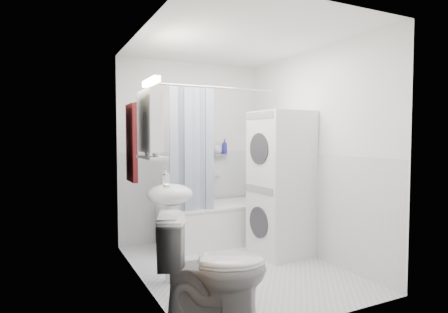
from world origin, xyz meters
name	(u,v)px	position (x,y,z in m)	size (l,w,h in m)	color
floor	(237,267)	(0.00, 0.00, 0.00)	(2.60, 2.60, 0.00)	silver
room_walls	(237,128)	(0.00, 0.00, 1.49)	(2.60, 2.60, 2.60)	white
wainscot	(225,207)	(0.00, 0.29, 0.60)	(1.98, 2.58, 2.58)	white
door	(166,186)	(-0.95, -0.55, 1.00)	(0.05, 2.00, 2.00)	brown
bathtub	(213,222)	(0.14, 0.92, 0.29)	(1.37, 0.65, 0.52)	white
tub_spout	(216,177)	(0.34, 1.25, 0.84)	(0.04, 0.04, 0.12)	silver
curtain_rod	(222,88)	(0.14, 0.66, 2.00)	(0.02, 0.02, 1.55)	silver
shower_curtain	(192,149)	(-0.25, 0.66, 1.25)	(0.55, 0.02, 1.45)	#15234B
sink	(171,209)	(-0.75, -0.06, 0.70)	(0.44, 0.37, 1.04)	white
medicine_cabinet	(150,120)	(-0.90, 0.10, 1.57)	(0.13, 0.50, 0.71)	white
shelf	(152,157)	(-0.89, 0.10, 1.20)	(0.18, 0.54, 0.03)	silver
shower_caddy	(220,155)	(0.39, 1.24, 1.15)	(0.22, 0.06, 0.02)	silver
towel	(132,141)	(-0.94, 0.75, 1.35)	(0.07, 0.37, 0.89)	#581819
washer_dryer	(281,183)	(0.68, 0.17, 0.85)	(0.63, 0.62, 1.70)	white
toilet	(213,269)	(-0.72, -0.95, 0.40)	(0.46, 0.83, 0.81)	white
soap_pump	(165,180)	(-0.71, 0.25, 0.95)	(0.08, 0.17, 0.08)	gray
shelf_bottle	(156,153)	(-0.89, -0.05, 1.25)	(0.07, 0.18, 0.07)	gray
shelf_cup	(148,150)	(-0.89, 0.22, 1.26)	(0.10, 0.09, 0.10)	gray
shampoo_a	(217,149)	(0.35, 1.24, 1.23)	(0.13, 0.17, 0.13)	gray
shampoo_b	(225,151)	(0.47, 1.24, 1.20)	(0.08, 0.21, 0.08)	navy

